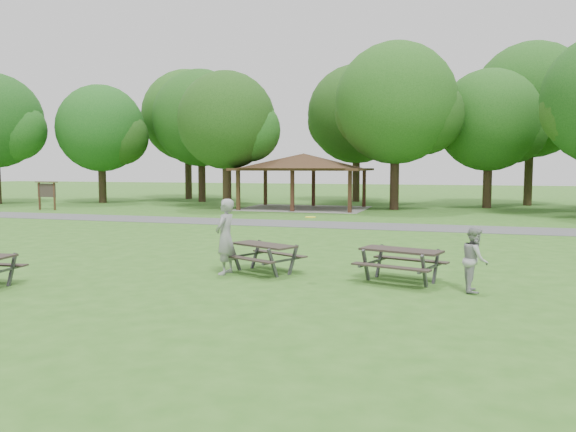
# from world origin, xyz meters

# --- Properties ---
(ground) EXTENTS (160.00, 160.00, 0.00)m
(ground) POSITION_xyz_m (0.00, 0.00, 0.00)
(ground) COLOR #30661D
(ground) RESTS_ON ground
(asphalt_path) EXTENTS (120.00, 3.20, 0.02)m
(asphalt_path) POSITION_xyz_m (0.00, 14.00, 0.01)
(asphalt_path) COLOR #4E4E50
(asphalt_path) RESTS_ON ground
(pavilion) EXTENTS (8.60, 7.01, 3.76)m
(pavilion) POSITION_xyz_m (-4.00, 24.00, 3.06)
(pavilion) COLOR #362413
(pavilion) RESTS_ON ground
(notice_board) EXTENTS (1.60, 0.30, 1.88)m
(notice_board) POSITION_xyz_m (-20.00, 18.00, 1.31)
(notice_board) COLOR #391F15
(notice_board) RESTS_ON ground
(tree_row_b) EXTENTS (7.14, 6.80, 9.28)m
(tree_row_b) POSITION_xyz_m (-20.92, 25.53, 5.67)
(tree_row_b) COLOR black
(tree_row_b) RESTS_ON ground
(tree_row_c) EXTENTS (8.19, 7.80, 10.67)m
(tree_row_c) POSITION_xyz_m (-13.90, 29.03, 6.54)
(tree_row_c) COLOR black
(tree_row_c) RESTS_ON ground
(tree_row_d) EXTENTS (6.93, 6.60, 9.27)m
(tree_row_d) POSITION_xyz_m (-8.92, 22.53, 5.77)
(tree_row_d) COLOR #302215
(tree_row_d) RESTS_ON ground
(tree_row_e) EXTENTS (8.40, 8.00, 11.02)m
(tree_row_e) POSITION_xyz_m (2.10, 25.03, 6.78)
(tree_row_e) COLOR black
(tree_row_e) RESTS_ON ground
(tree_row_f) EXTENTS (7.35, 7.00, 9.55)m
(tree_row_f) POSITION_xyz_m (8.09, 28.53, 5.84)
(tree_row_f) COLOR #312115
(tree_row_f) RESTS_ON ground
(tree_deep_a) EXTENTS (8.40, 8.00, 11.38)m
(tree_deep_a) POSITION_xyz_m (-16.90, 32.53, 7.13)
(tree_deep_a) COLOR #2E2014
(tree_deep_a) RESTS_ON ground
(tree_deep_b) EXTENTS (8.40, 8.00, 11.13)m
(tree_deep_b) POSITION_xyz_m (-1.90, 33.03, 6.89)
(tree_deep_b) COLOR black
(tree_deep_b) RESTS_ON ground
(tree_deep_c) EXTENTS (8.82, 8.40, 11.90)m
(tree_deep_c) POSITION_xyz_m (11.10, 32.03, 7.44)
(tree_deep_c) COLOR #312415
(tree_deep_c) RESTS_ON ground
(picnic_table_middle) EXTENTS (2.31, 2.14, 0.80)m
(picnic_table_middle) POSITION_xyz_m (1.16, 1.27, 0.59)
(picnic_table_middle) COLOR #2A241E
(picnic_table_middle) RESTS_ON ground
(picnic_table_far) EXTENTS (2.32, 2.06, 0.85)m
(picnic_table_far) POSITION_xyz_m (4.80, 1.09, 0.62)
(picnic_table_far) COLOR #2A221E
(picnic_table_far) RESTS_ON ground
(frisbee_in_flight) EXTENTS (0.33, 0.33, 0.02)m
(frisbee_in_flight) POSITION_xyz_m (2.61, 0.66, 1.59)
(frisbee_in_flight) COLOR yellow
(frisbee_in_flight) RESTS_ON ground
(frisbee_thrower) EXTENTS (0.52, 0.76, 2.00)m
(frisbee_thrower) POSITION_xyz_m (0.25, 0.78, 1.00)
(frisbee_thrower) COLOR gray
(frisbee_thrower) RESTS_ON ground
(frisbee_catcher) EXTENTS (0.60, 0.75, 1.49)m
(frisbee_catcher) POSITION_xyz_m (6.52, 0.47, 0.75)
(frisbee_catcher) COLOR #A1A2A4
(frisbee_catcher) RESTS_ON ground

